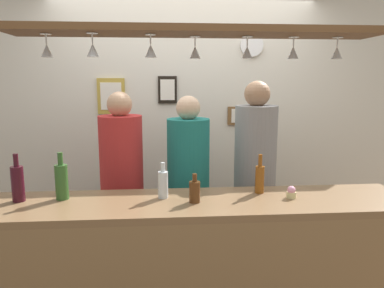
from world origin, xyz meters
The scene contains 23 objects.
back_wall centered at (0.00, 1.10, 1.30)m, with size 4.40×0.06×2.60m, color silver.
bar_counter centered at (0.00, -0.50, 0.68)m, with size 2.70×0.55×1.01m.
overhead_glass_rack centered at (0.00, -0.30, 2.03)m, with size 2.20×0.36×0.04m, color brown.
hanging_wineglass_far_left centered at (-0.87, -0.30, 1.92)m, with size 0.07×0.07×0.13m.
hanging_wineglass_left centered at (-0.60, -0.36, 1.92)m, with size 0.07×0.07×0.13m.
hanging_wineglass_center_left centered at (-0.27, -0.32, 1.92)m, with size 0.07×0.07×0.13m.
hanging_wineglass_center centered at (-0.01, -0.23, 1.92)m, with size 0.07×0.07×0.13m.
hanging_wineglass_center_right centered at (0.31, -0.26, 1.92)m, with size 0.07×0.07×0.13m.
hanging_wineglass_right centered at (0.60, -0.26, 1.92)m, with size 0.07×0.07×0.13m.
hanging_wineglass_far_right centered at (0.88, -0.26, 1.92)m, with size 0.07×0.07×0.13m.
person_left_red_shirt centered at (-0.54, 0.35, 1.00)m, with size 0.34×0.34×1.66m.
person_middle_teal_shirt centered at (-0.01, 0.35, 0.98)m, with size 0.34×0.34×1.63m.
person_right_grey_shirt centered at (0.54, 0.35, 1.06)m, with size 0.34×0.34×1.74m.
bottle_wine_dark_red centered at (-1.10, -0.27, 1.13)m, with size 0.08×0.08×0.30m.
bottle_soda_clear centered at (-0.21, -0.28, 1.10)m, with size 0.06×0.06×0.23m.
bottle_champagne_green centered at (-0.85, -0.25, 1.13)m, with size 0.08×0.08×0.30m.
bottle_beer_brown_stubby centered at (-0.02, -0.38, 1.08)m, with size 0.07×0.07×0.18m.
bottle_beer_amber_tall centered at (0.42, -0.22, 1.11)m, with size 0.06×0.06×0.26m.
cupcake centered at (0.60, -0.35, 1.05)m, with size 0.06×0.06×0.08m.
picture_frame_lower_pair centered at (0.58, 1.06, 1.40)m, with size 0.30×0.02×0.18m.
picture_frame_crest centered at (-0.16, 1.06, 1.66)m, with size 0.18×0.02×0.26m.
picture_frame_caricature centered at (-0.70, 1.06, 1.60)m, with size 0.26×0.02×0.34m.
wall_clock centered at (0.65, 1.05, 2.08)m, with size 0.22×0.22×0.03m, color white.
Camera 1 is at (-0.21, -2.54, 1.75)m, focal length 34.43 mm.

